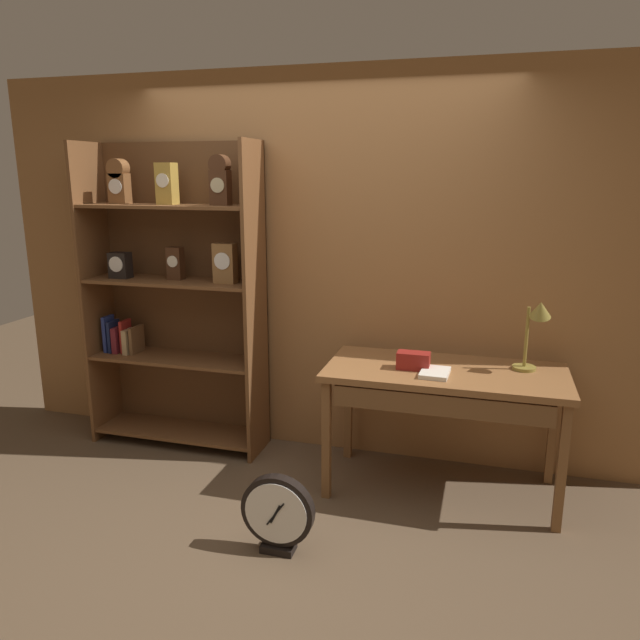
{
  "coord_description": "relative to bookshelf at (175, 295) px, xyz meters",
  "views": [
    {
      "loc": [
        1.11,
        -2.63,
        1.92
      ],
      "look_at": [
        0.13,
        0.79,
        1.06
      ],
      "focal_mm": 33.81,
      "sensor_mm": 36.0,
      "label": 1
    }
  ],
  "objects": [
    {
      "name": "open_repair_manual",
      "position": [
        1.86,
        -0.34,
        -0.29
      ],
      "size": [
        0.17,
        0.23,
        0.02
      ],
      "primitive_type": "cube",
      "rotation": [
        0.0,
        0.0,
        -0.05
      ],
      "color": "silver",
      "rests_on": "workbench"
    },
    {
      "name": "ground_plane",
      "position": [
        1.02,
        -1.09,
        -1.09
      ],
      "size": [
        10.0,
        10.0,
        0.0
      ],
      "primitive_type": "plane",
      "color": "brown"
    },
    {
      "name": "toolbox_small",
      "position": [
        1.72,
        -0.27,
        -0.25
      ],
      "size": [
        0.19,
        0.1,
        0.1
      ],
      "primitive_type": "cube",
      "color": "maroon",
      "rests_on": "workbench"
    },
    {
      "name": "back_wood_panel",
      "position": [
        1.02,
        0.21,
        0.21
      ],
      "size": [
        4.8,
        0.05,
        2.6
      ],
      "primitive_type": "cube",
      "color": "#9E6B3D",
      "rests_on": "ground"
    },
    {
      "name": "round_clock_large",
      "position": [
        1.15,
        -1.1,
        -0.88
      ],
      "size": [
        0.39,
        0.11,
        0.43
      ],
      "color": "black",
      "rests_on": "ground"
    },
    {
      "name": "desk_lamp",
      "position": [
        2.4,
        -0.13,
        -0.01
      ],
      "size": [
        0.2,
        0.2,
        0.45
      ],
      "color": "olive",
      "rests_on": "workbench"
    },
    {
      "name": "bookshelf",
      "position": [
        0.0,
        0.0,
        0.0
      ],
      "size": [
        1.26,
        0.38,
        2.14
      ],
      "color": "brown",
      "rests_on": "ground"
    },
    {
      "name": "workbench",
      "position": [
        1.91,
        -0.25,
        -0.39
      ],
      "size": [
        1.42,
        0.67,
        0.79
      ],
      "color": "brown",
      "rests_on": "ground"
    }
  ]
}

